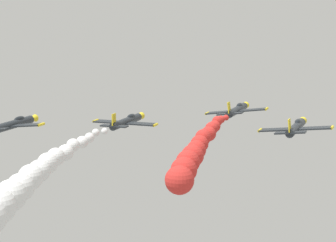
# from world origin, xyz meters

# --- Properties ---
(airplane_lead) EXTENTS (9.53, 10.35, 2.64)m
(airplane_lead) POSITION_xyz_m (6.59, 12.26, 126.34)
(airplane_lead) COLOR #23282D
(smoke_trail_lead) EXTENTS (3.41, 22.43, 6.51)m
(smoke_trail_lead) POSITION_xyz_m (6.80, -10.07, 123.65)
(smoke_trail_lead) COLOR red
(airplane_left_inner) EXTENTS (9.56, 10.35, 2.32)m
(airplane_left_inner) POSITION_xyz_m (-6.59, 0.85, 125.62)
(airplane_left_inner) COLOR #23282D
(smoke_trail_left_inner) EXTENTS (4.71, 31.31, 5.18)m
(smoke_trail_left_inner) POSITION_xyz_m (-5.05, -28.94, 123.71)
(smoke_trail_left_inner) COLOR white
(airplane_right_inner) EXTENTS (9.55, 10.35, 2.53)m
(airplane_right_inner) POSITION_xyz_m (17.51, 0.15, 126.39)
(airplane_right_inner) COLOR #23282D
(airplane_left_outer) EXTENTS (9.55, 10.35, 2.53)m
(airplane_left_outer) POSITION_xyz_m (-17.64, -10.96, 126.46)
(airplane_left_outer) COLOR #23282D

